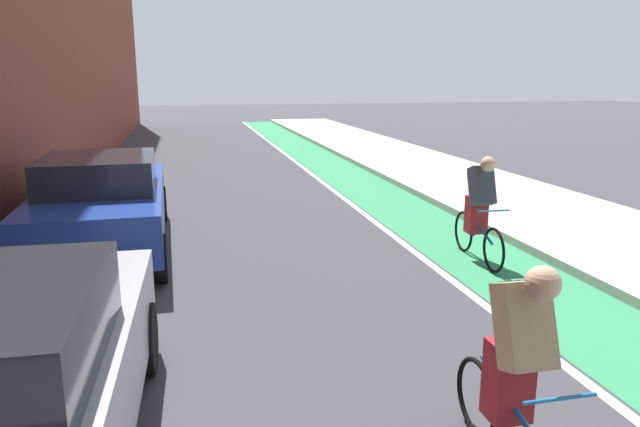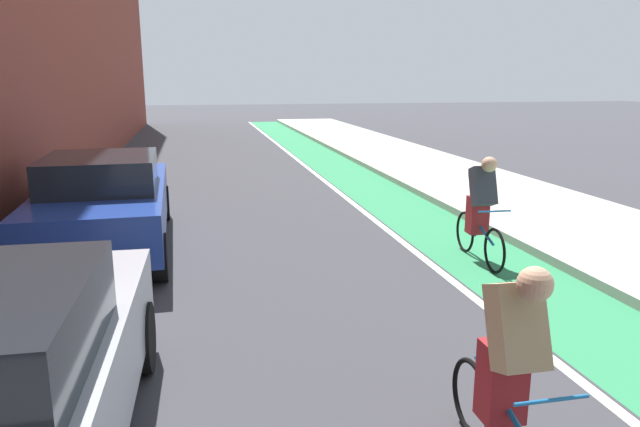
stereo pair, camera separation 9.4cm
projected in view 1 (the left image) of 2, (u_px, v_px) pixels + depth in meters
ground_plane at (254, 202)px, 12.87m from camera, size 96.69×96.69×0.00m
bike_lane_paint at (357, 182)px, 15.41m from camera, size 1.60×43.95×0.00m
lane_divider_stripe at (324, 183)px, 15.21m from camera, size 0.12×43.95×0.00m
sidewalk_right at (447, 176)px, 15.94m from camera, size 3.50×43.95×0.14m
parked_sedan_blue at (103, 202)px, 9.15m from camera, size 2.02×4.75×1.53m
cyclist_mid at (517, 370)px, 3.86m from camera, size 0.48×1.66×1.58m
cyclist_trailing at (479, 206)px, 8.61m from camera, size 0.48×1.69×1.60m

